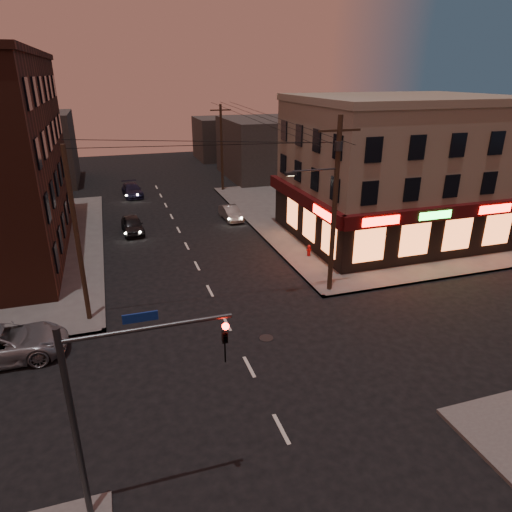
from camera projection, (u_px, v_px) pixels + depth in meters
name	position (u px, v px, depth m)	size (l,w,h in m)	color
ground	(249.00, 367.00, 20.26)	(120.00, 120.00, 0.00)	black
sidewalk_ne	(375.00, 213.00, 42.14)	(24.00, 28.00, 0.15)	#514F4C
pizza_building	(397.00, 169.00, 34.66)	(15.85, 12.85, 10.50)	gray
bg_building_ne_a	(267.00, 148.00, 56.49)	(10.00, 12.00, 7.00)	#3F3D3A
bg_building_nw	(33.00, 149.00, 52.13)	(9.00, 10.00, 8.00)	#3F3D3A
bg_building_ne_b	(224.00, 138.00, 68.46)	(8.00, 8.00, 6.00)	#3F3D3A
utility_pole_main	(333.00, 197.00, 25.14)	(4.20, 0.44, 10.00)	#382619
utility_pole_far	(222.00, 148.00, 48.71)	(0.26, 0.26, 9.00)	#382619
utility_pole_west	(77.00, 238.00, 22.32)	(0.24, 0.24, 9.00)	#382619
traffic_signal	(111.00, 395.00, 12.18)	(4.49, 0.32, 6.47)	#333538
suv_cross	(0.00, 345.00, 20.50)	(2.63, 5.70, 1.58)	gray
sedan_near	(132.00, 225.00, 36.99)	(1.59, 3.96, 1.35)	black
sedan_mid	(231.00, 213.00, 40.37)	(1.28, 3.68, 1.21)	gray
sedan_far	(132.00, 190.00, 48.10)	(1.83, 4.50, 1.30)	black
fire_hydrant	(309.00, 250.00, 32.02)	(0.35, 0.35, 0.79)	#9D0E10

